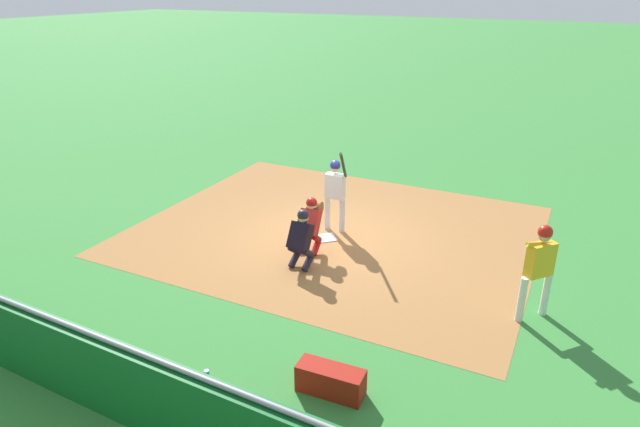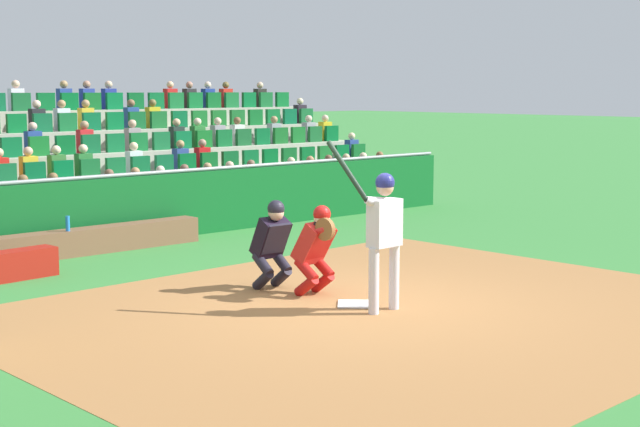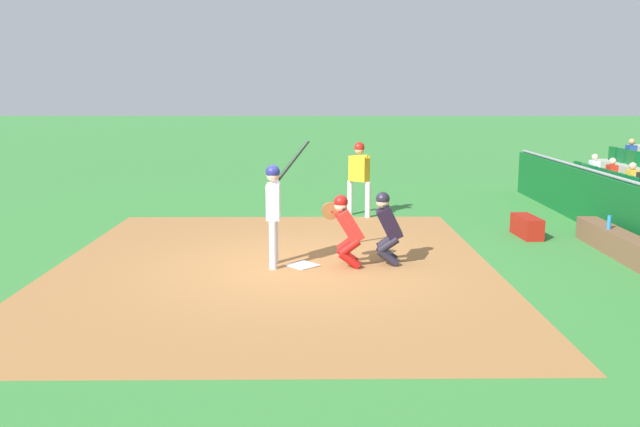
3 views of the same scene
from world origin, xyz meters
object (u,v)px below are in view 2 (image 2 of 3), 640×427
home_plate_umpire (273,240)px  equipment_duffel_bag (23,264)px  water_bottle_on_bench (68,224)px  home_plate_marker (355,304)px  dugout_bench (100,239)px  batter_at_plate (383,226)px  catcher_crouching (317,244)px

home_plate_umpire → equipment_duffel_bag: 3.83m
water_bottle_on_bench → equipment_duffel_bag: water_bottle_on_bench is taller
home_plate_marker → dugout_bench: dugout_bench is taller
home_plate_marker → equipment_duffel_bag: equipment_duffel_bag is taller
dugout_bench → batter_at_plate: bearing=94.4°
catcher_crouching → dugout_bench: catcher_crouching is taller
batter_at_plate → catcher_crouching: 1.27m
batter_at_plate → catcher_crouching: batter_at_plate is taller
home_plate_marker → catcher_crouching: size_ratio=0.35×
home_plate_marker → water_bottle_on_bench: water_bottle_on_bench is taller
catcher_crouching → water_bottle_on_bench: catcher_crouching is taller
batter_at_plate → equipment_duffel_bag: 5.62m
dugout_bench → water_bottle_on_bench: water_bottle_on_bench is taller
catcher_crouching → home_plate_umpire: home_plate_umpire is taller
water_bottle_on_bench → dugout_bench: bearing=-171.9°
home_plate_umpire → water_bottle_on_bench: size_ratio=5.04×
catcher_crouching → home_plate_umpire: 0.73m
dugout_bench → home_plate_umpire: bearing=93.9°
catcher_crouching → batter_at_plate: bearing=90.3°
home_plate_marker → equipment_duffel_bag: bearing=-62.1°
equipment_duffel_bag → water_bottle_on_bench: bearing=-144.2°
home_plate_marker → equipment_duffel_bag: 5.13m
dugout_bench → water_bottle_on_bench: size_ratio=14.99×
batter_at_plate → dugout_bench: batter_at_plate is taller
batter_at_plate → water_bottle_on_bench: (1.10, -6.12, -0.52)m
home_plate_umpire → equipment_duffel_bag: (2.22, -3.08, -0.48)m
home_plate_umpire → water_bottle_on_bench: 4.29m
home_plate_umpire → batter_at_plate: bearing=95.4°
batter_at_plate → home_plate_umpire: bearing=-84.6°
home_plate_umpire → water_bottle_on_bench: home_plate_umpire is taller
water_bottle_on_bench → equipment_duffel_bag: (1.30, 1.11, -0.35)m
home_plate_marker → dugout_bench: bearing=-85.3°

